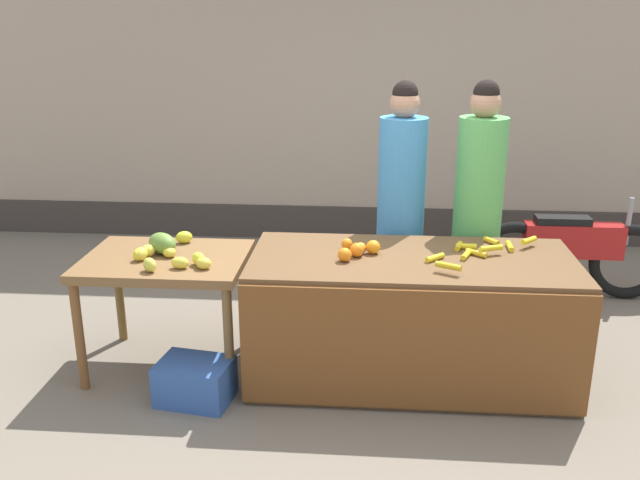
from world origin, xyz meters
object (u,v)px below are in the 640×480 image
object	(u,v)px
vendor_woman_blue_shirt	(401,210)
parked_motorcycle	(571,252)
vendor_woman_green_shirt	(477,212)
produce_crate	(195,381)
produce_sack	(298,290)

from	to	relation	value
vendor_woman_blue_shirt	parked_motorcycle	xyz separation A→B (m)	(1.46, 0.73, -0.53)
vendor_woman_green_shirt	parked_motorcycle	world-z (taller)	vendor_woman_green_shirt
parked_motorcycle	produce_crate	bearing A→B (deg)	-145.68
vendor_woman_blue_shirt	vendor_woman_green_shirt	bearing A→B (deg)	-3.25
produce_crate	vendor_woman_blue_shirt	bearing A→B (deg)	41.83
vendor_woman_blue_shirt	vendor_woman_green_shirt	world-z (taller)	vendor_woman_green_shirt
vendor_woman_blue_shirt	produce_sack	xyz separation A→B (m)	(-0.77, 0.11, -0.69)
vendor_woman_green_shirt	parked_motorcycle	xyz separation A→B (m)	(0.92, 0.76, -0.54)
vendor_woman_green_shirt	vendor_woman_blue_shirt	bearing A→B (deg)	176.75
vendor_woman_green_shirt	produce_crate	distance (m)	2.27
vendor_woman_green_shirt	produce_sack	world-z (taller)	vendor_woman_green_shirt
vendor_woman_blue_shirt	produce_crate	xyz separation A→B (m)	(-1.27, -1.13, -0.81)
vendor_woman_blue_shirt	vendor_woman_green_shirt	size ratio (longest dim) A/B	0.99
vendor_woman_blue_shirt	produce_crate	bearing A→B (deg)	-138.17
produce_crate	vendor_woman_green_shirt	bearing A→B (deg)	31.37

